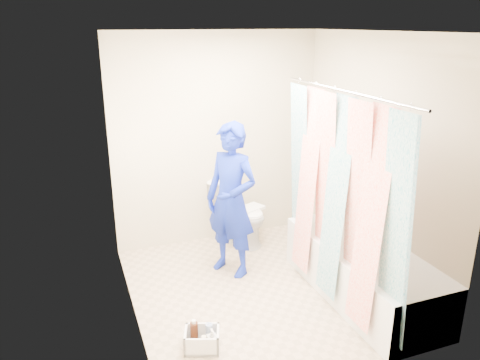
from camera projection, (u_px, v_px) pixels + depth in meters
name	position (u px, v px, depth m)	size (l,w,h in m)	color
floor	(261.00, 290.00, 4.55)	(2.60, 2.60, 0.00)	tan
ceiling	(265.00, 32.00, 3.78)	(2.40, 2.60, 0.02)	white
wall_back	(217.00, 140.00, 5.32)	(2.40, 0.02, 2.40)	tan
wall_front	(342.00, 230.00, 3.01)	(2.40, 0.02, 2.40)	tan
wall_left	(126.00, 189.00, 3.76)	(0.02, 2.60, 2.40)	tan
wall_right	(375.00, 159.00, 4.57)	(0.02, 2.60, 2.40)	tan
bathtub	(362.00, 271.00, 4.37)	(0.70, 1.75, 0.50)	silver
curtain_rod	(345.00, 91.00, 3.72)	(0.02, 0.02, 1.90)	silver
shower_curtain	(337.00, 200.00, 4.02)	(0.06, 1.75, 1.80)	white
toilet	(239.00, 212.00, 5.45)	(0.41, 0.72, 0.74)	white
tank_lid	(246.00, 210.00, 5.35)	(0.45, 0.20, 0.03)	white
tank_internals	(225.00, 181.00, 5.44)	(0.17, 0.10, 0.24)	black
plumber	(231.00, 200.00, 4.65)	(0.57, 0.38, 1.58)	#102FA5
cleaning_caddy	(203.00, 340.00, 3.71)	(0.33, 0.30, 0.21)	white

